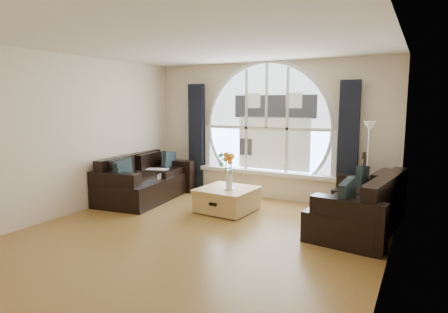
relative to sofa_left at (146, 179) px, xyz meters
The scene contains 20 objects.
ground 2.47m from the sofa_left, 34.73° to the right, with size 5.00×5.50×0.01m, color brown.
ceiling 3.35m from the sofa_left, 34.73° to the right, with size 5.00×5.50×0.01m, color silver.
wall_back 2.60m from the sofa_left, 34.21° to the left, with size 5.00×0.01×2.70m, color beige.
wall_left 1.75m from the sofa_left, 109.71° to the right, with size 0.01×5.50×2.70m, color beige.
wall_right 4.81m from the sofa_left, 17.14° to the right, with size 0.01×5.50×2.70m, color beige.
attic_slope 4.84m from the sofa_left, 18.28° to the right, with size 0.92×5.50×0.72m, color silver.
arched_window 2.70m from the sofa_left, 33.62° to the left, with size 2.60×0.06×2.15m, color silver.
window_sill 2.37m from the sofa_left, 32.21° to the left, with size 2.90×0.22×0.08m, color white.
window_frame 2.68m from the sofa_left, 33.02° to the left, with size 2.76×0.08×2.15m, color white.
neighbor_house 2.75m from the sofa_left, 31.45° to the left, with size 1.70×0.02×1.50m, color silver.
curtain_left 1.51m from the sofa_left, 72.04° to the left, with size 0.35×0.12×2.30m, color black.
curtain_right 3.88m from the sofa_left, 19.02° to the left, with size 0.35×0.12×2.30m, color black.
sofa_left is the anchor object (origin of this frame).
sofa_right 3.99m from the sofa_left, ahead, with size 0.96×1.93×0.86m, color black.
coffee_chest 1.81m from the sofa_left, ahead, with size 0.93×0.93×0.45m, color tan.
throw_blanket 0.16m from the sofa_left, 81.08° to the left, with size 0.55×0.55×0.10m, color silver.
vase_flowers 1.93m from the sofa_left, ahead, with size 0.24×0.24×0.70m, color white.
floor_lamp 4.10m from the sofa_left, 11.69° to the left, with size 0.24×0.24×1.60m, color #B2B2B2.
guitar 4.08m from the sofa_left, 16.48° to the left, with size 0.36×0.24×1.06m, color olive.
potted_plant 1.64m from the sofa_left, 51.68° to the left, with size 0.16×0.11×0.31m, color #1E6023.
Camera 1 is at (2.82, -4.38, 1.89)m, focal length 30.45 mm.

